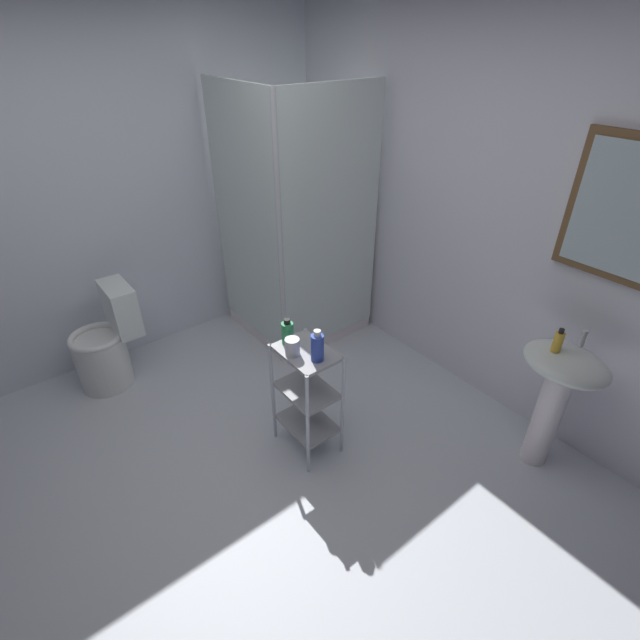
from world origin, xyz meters
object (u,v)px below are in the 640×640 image
(pedestal_sink, at_px, (558,387))
(body_wash_bottle_green, at_px, (288,333))
(shower_stall, at_px, (295,283))
(shampoo_bottle_blue, at_px, (317,347))
(rinse_cup, at_px, (292,347))
(toilet, at_px, (107,346))
(hand_soap_bottle, at_px, (558,341))
(storage_cart, at_px, (307,392))

(pedestal_sink, relative_size, body_wash_bottle_green, 4.96)
(shower_stall, relative_size, pedestal_sink, 2.47)
(shampoo_bottle_blue, bearing_deg, body_wash_bottle_green, -170.83)
(shampoo_bottle_blue, bearing_deg, rinse_cup, -147.95)
(toilet, relative_size, hand_soap_bottle, 5.43)
(pedestal_sink, distance_m, rinse_cup, 1.50)
(shampoo_bottle_blue, distance_m, rinse_cup, 0.15)
(rinse_cup, bearing_deg, pedestal_sink, 48.39)
(shower_stall, height_order, rinse_cup, shower_stall)
(shampoo_bottle_blue, bearing_deg, toilet, -153.18)
(pedestal_sink, xyz_separation_m, toilet, (-2.38, -1.80, -0.26))
(shower_stall, relative_size, rinse_cup, 19.74)
(storage_cart, height_order, hand_soap_bottle, hand_soap_bottle)
(toilet, height_order, hand_soap_bottle, hand_soap_bottle)
(body_wash_bottle_green, xyz_separation_m, rinse_cup, (0.10, -0.04, -0.02))
(shower_stall, relative_size, body_wash_bottle_green, 12.25)
(rinse_cup, bearing_deg, shampoo_bottle_blue, 32.05)
(storage_cart, distance_m, rinse_cup, 0.36)
(storage_cart, bearing_deg, pedestal_sink, 47.03)
(storage_cart, xyz_separation_m, shampoo_bottle_blue, (0.10, 0.00, 0.39))
(toilet, relative_size, rinse_cup, 7.50)
(pedestal_sink, xyz_separation_m, hand_soap_bottle, (-0.06, -0.03, 0.29))
(shower_stall, bearing_deg, rinse_cup, -35.67)
(body_wash_bottle_green, bearing_deg, shower_stall, 143.09)
(rinse_cup, bearing_deg, shower_stall, 144.33)
(pedestal_sink, height_order, hand_soap_bottle, hand_soap_bottle)
(shower_stall, bearing_deg, toilet, -101.06)
(shampoo_bottle_blue, bearing_deg, shower_stall, 149.85)
(shampoo_bottle_blue, xyz_separation_m, rinse_cup, (-0.13, -0.08, -0.03))
(pedestal_sink, height_order, rinse_cup, rinse_cup)
(pedestal_sink, bearing_deg, storage_cart, -132.97)
(shampoo_bottle_blue, distance_m, body_wash_bottle_green, 0.23)
(shower_stall, bearing_deg, hand_soap_bottle, 8.08)
(toilet, bearing_deg, rinse_cup, 26.33)
(hand_soap_bottle, xyz_separation_m, body_wash_bottle_green, (-1.03, -1.04, -0.06))
(toilet, xyz_separation_m, hand_soap_bottle, (2.32, 1.77, 0.56))
(storage_cart, xyz_separation_m, rinse_cup, (-0.02, -0.08, 0.35))
(shower_stall, bearing_deg, pedestal_sink, 8.76)
(toilet, bearing_deg, shampoo_bottle_blue, 26.82)
(hand_soap_bottle, distance_m, shampoo_bottle_blue, 1.28)
(hand_soap_bottle, bearing_deg, pedestal_sink, 28.77)
(pedestal_sink, relative_size, hand_soap_bottle, 5.79)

